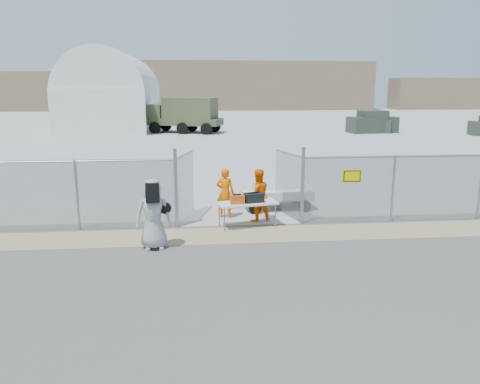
{
  "coord_description": "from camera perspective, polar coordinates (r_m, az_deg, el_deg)",
  "views": [
    {
      "loc": [
        -1.36,
        -12.3,
        4.34
      ],
      "look_at": [
        0.0,
        2.0,
        1.1
      ],
      "focal_mm": 35.0,
      "sensor_mm": 36.0,
      "label": 1
    }
  ],
  "objects": [
    {
      "name": "security_worker_left",
      "position": [
        15.71,
        -1.82,
        -0.12
      ],
      "size": [
        0.73,
        0.61,
        1.71
      ],
      "primitive_type": "imported",
      "rotation": [
        0.0,
        0.0,
        2.78
      ],
      "color": "#FF6300",
      "rests_on": "ground"
    },
    {
      "name": "quonset_hangar",
      "position": [
        53.01,
        -15.15,
        11.92
      ],
      "size": [
        9.0,
        18.0,
        8.0
      ],
      "primitive_type": null,
      "color": "white",
      "rests_on": "ground"
    },
    {
      "name": "ground",
      "position": [
        13.12,
        0.83,
        -6.62
      ],
      "size": [
        160.0,
        160.0,
        0.0
      ],
      "primitive_type": "plane",
      "color": "#4D4B4B"
    },
    {
      "name": "visitor",
      "position": [
        12.88,
        -10.54,
        -2.67
      ],
      "size": [
        1.01,
        0.72,
        1.94
      ],
      "primitive_type": "imported",
      "rotation": [
        0.0,
        0.0,
        0.11
      ],
      "color": "#9A9B9F",
      "rests_on": "ground"
    },
    {
      "name": "security_worker_right",
      "position": [
        15.28,
        2.16,
        -0.41
      ],
      "size": [
        0.97,
        0.82,
        1.75
      ],
      "primitive_type": "imported",
      "rotation": [
        0.0,
        0.0,
        3.35
      ],
      "color": "#FF6300",
      "rests_on": "ground"
    },
    {
      "name": "chain_link_fence",
      "position": [
        14.73,
        -0.0,
        0.0
      ],
      "size": [
        40.0,
        0.2,
        2.2
      ],
      "primitive_type": null,
      "color": "gray",
      "rests_on": "ground"
    },
    {
      "name": "orange_bag",
      "position": [
        14.49,
        -0.34,
        -0.9
      ],
      "size": [
        0.45,
        0.32,
        0.27
      ],
      "primitive_type": "cube",
      "rotation": [
        0.0,
        0.0,
        0.09
      ],
      "color": "#C55211",
      "rests_on": "folding_table"
    },
    {
      "name": "dirt_strip",
      "position": [
        14.06,
        0.39,
        -5.25
      ],
      "size": [
        44.0,
        1.6,
        0.01
      ],
      "primitive_type": "cube",
      "color": "#9C8B63",
      "rests_on": "ground"
    },
    {
      "name": "utility_trailer",
      "position": [
        17.09,
        4.36,
        -0.67
      ],
      "size": [
        3.36,
        1.87,
        0.79
      ],
      "primitive_type": null,
      "rotation": [
        0.0,
        0.0,
        0.06
      ],
      "color": "silver",
      "rests_on": "ground"
    },
    {
      "name": "tarmac_inside",
      "position": [
        54.49,
        -4.03,
        8.12
      ],
      "size": [
        160.0,
        80.0,
        0.01
      ],
      "primitive_type": "cube",
      "color": "#A7A7A7",
      "rests_on": "ground"
    },
    {
      "name": "military_truck",
      "position": [
        45.64,
        -6.72,
        9.26
      ],
      "size": [
        7.43,
        4.76,
        3.32
      ],
      "primitive_type": null,
      "rotation": [
        0.0,
        0.0,
        -0.34
      ],
      "color": "#484F30",
      "rests_on": "ground"
    },
    {
      "name": "parked_vehicle_near",
      "position": [
        47.14,
        15.83,
        8.22
      ],
      "size": [
        4.85,
        2.78,
        2.07
      ],
      "primitive_type": null,
      "rotation": [
        0.0,
        0.0,
        0.16
      ],
      "color": "#313A30",
      "rests_on": "ground"
    },
    {
      "name": "distant_hills",
      "position": [
        90.53,
        -1.44,
        12.81
      ],
      "size": [
        140.0,
        6.0,
        9.0
      ],
      "primitive_type": null,
      "color": "#7F684F",
      "rests_on": "ground"
    },
    {
      "name": "folding_table",
      "position": [
        14.78,
        0.88,
        -2.76
      ],
      "size": [
        1.99,
        1.15,
        0.8
      ],
      "primitive_type": null,
      "rotation": [
        0.0,
        0.0,
        0.21
      ],
      "color": "silver",
      "rests_on": "ground"
    },
    {
      "name": "parked_vehicle_mid",
      "position": [
        47.75,
        15.8,
        8.07
      ],
      "size": [
        4.17,
        3.46,
        1.73
      ],
      "primitive_type": null,
      "rotation": [
        0.0,
        0.0,
        -0.54
      ],
      "color": "#313A30",
      "rests_on": "ground"
    },
    {
      "name": "black_duffel",
      "position": [
        14.69,
        1.7,
        -0.69
      ],
      "size": [
        0.65,
        0.46,
        0.29
      ],
      "primitive_type": "cube",
      "rotation": [
        0.0,
        0.0,
        0.2
      ],
      "color": "black",
      "rests_on": "folding_table"
    }
  ]
}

